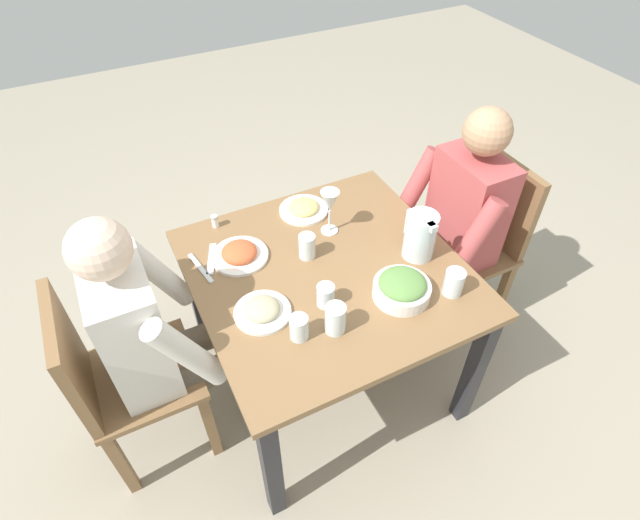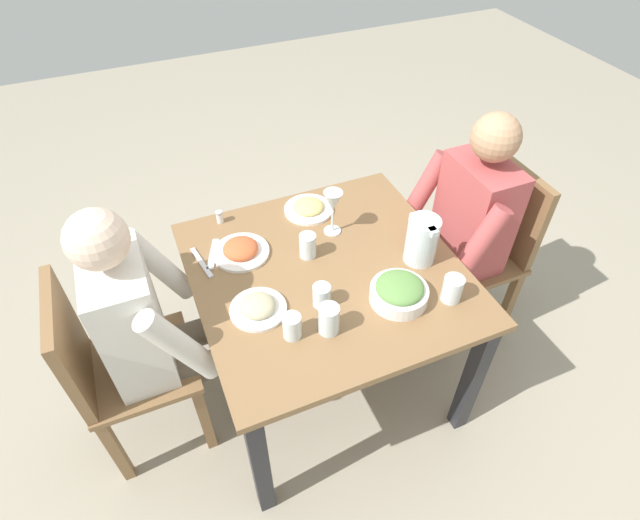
{
  "view_description": "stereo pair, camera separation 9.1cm",
  "coord_description": "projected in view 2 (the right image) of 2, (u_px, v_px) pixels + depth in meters",
  "views": [
    {
      "loc": [
        -1.18,
        0.62,
        2.05
      ],
      "look_at": [
        0.05,
        0.01,
        0.72
      ],
      "focal_mm": 28.16,
      "sensor_mm": 36.0,
      "label": 1
    },
    {
      "loc": [
        -1.22,
        0.54,
        2.05
      ],
      "look_at": [
        0.05,
        0.01,
        0.72
      ],
      "focal_mm": 28.16,
      "sensor_mm": 36.0,
      "label": 2
    }
  ],
  "objects": [
    {
      "name": "water_glass_near_left",
      "position": [
        292.0,
        326.0,
        1.64
      ],
      "size": [
        0.06,
        0.06,
        0.09
      ],
      "primitive_type": "cylinder",
      "color": "silver",
      "rests_on": "dining_table"
    },
    {
      "name": "water_glass_near_right",
      "position": [
        452.0,
        289.0,
        1.75
      ],
      "size": [
        0.07,
        0.07,
        0.1
      ],
      "primitive_type": "cylinder",
      "color": "silver",
      "rests_on": "dining_table"
    },
    {
      "name": "water_glass_far_left",
      "position": [
        329.0,
        319.0,
        1.65
      ],
      "size": [
        0.07,
        0.07,
        0.11
      ],
      "primitive_type": "cylinder",
      "color": "silver",
      "rests_on": "dining_table"
    },
    {
      "name": "water_pitcher",
      "position": [
        422.0,
        240.0,
        1.87
      ],
      "size": [
        0.16,
        0.12,
        0.19
      ],
      "color": "silver",
      "rests_on": "dining_table"
    },
    {
      "name": "salad_bowl",
      "position": [
        399.0,
        291.0,
        1.75
      ],
      "size": [
        0.21,
        0.21,
        0.09
      ],
      "color": "white",
      "rests_on": "dining_table"
    },
    {
      "name": "chair_far",
      "position": [
        113.0,
        365.0,
        1.84
      ],
      "size": [
        0.4,
        0.4,
        0.87
      ],
      "color": "olive",
      "rests_on": "ground_plane"
    },
    {
      "name": "diner_far",
      "position": [
        161.0,
        323.0,
        1.79
      ],
      "size": [
        0.48,
        0.53,
        1.17
      ],
      "color": "silver",
      "rests_on": "ground_plane"
    },
    {
      "name": "salt_shaker",
      "position": [
        220.0,
        217.0,
        2.07
      ],
      "size": [
        0.03,
        0.03,
        0.05
      ],
      "color": "white",
      "rests_on": "dining_table"
    },
    {
      "name": "diner_near",
      "position": [
        454.0,
        231.0,
        2.16
      ],
      "size": [
        0.48,
        0.53,
        1.17
      ],
      "color": "#B24C4C",
      "rests_on": "ground_plane"
    },
    {
      "name": "chair_near",
      "position": [
        485.0,
        244.0,
        2.32
      ],
      "size": [
        0.4,
        0.4,
        0.87
      ],
      "color": "olive",
      "rests_on": "ground_plane"
    },
    {
      "name": "plate_rice_curry",
      "position": [
        241.0,
        250.0,
        1.94
      ],
      "size": [
        0.22,
        0.22,
        0.06
      ],
      "color": "white",
      "rests_on": "dining_table"
    },
    {
      "name": "ground_plane",
      "position": [
        326.0,
        375.0,
        2.38
      ],
      "size": [
        8.0,
        8.0,
        0.0
      ],
      "primitive_type": "plane",
      "color": "#9E937F"
    },
    {
      "name": "knife_near",
      "position": [
        202.0,
        263.0,
        1.91
      ],
      "size": [
        0.19,
        0.05,
        0.01
      ],
      "primitive_type": "cube",
      "rotation": [
        0.0,
        0.0,
        0.17
      ],
      "color": "silver",
      "rests_on": "dining_table"
    },
    {
      "name": "wine_glass",
      "position": [
        333.0,
        204.0,
        1.95
      ],
      "size": [
        0.08,
        0.08,
        0.2
      ],
      "color": "silver",
      "rests_on": "dining_table"
    },
    {
      "name": "plate_fries",
      "position": [
        308.0,
        208.0,
        2.13
      ],
      "size": [
        0.21,
        0.21,
        0.05
      ],
      "color": "white",
      "rests_on": "dining_table"
    },
    {
      "name": "plate_beans",
      "position": [
        258.0,
        307.0,
        1.73
      ],
      "size": [
        0.2,
        0.2,
        0.05
      ],
      "color": "white",
      "rests_on": "dining_table"
    },
    {
      "name": "water_glass_far_right",
      "position": [
        322.0,
        296.0,
        1.74
      ],
      "size": [
        0.06,
        0.06,
        0.09
      ],
      "primitive_type": "cylinder",
      "color": "silver",
      "rests_on": "dining_table"
    },
    {
      "name": "dining_table",
      "position": [
        327.0,
        289.0,
        1.96
      ],
      "size": [
        0.99,
        0.99,
        0.71
      ],
      "color": "olive",
      "rests_on": "ground_plane"
    },
    {
      "name": "water_glass_by_pitcher",
      "position": [
        308.0,
        246.0,
        1.91
      ],
      "size": [
        0.06,
        0.06,
        0.1
      ],
      "primitive_type": "cylinder",
      "color": "silver",
      "rests_on": "dining_table"
    },
    {
      "name": "fork_near",
      "position": [
        213.0,
        254.0,
        1.95
      ],
      "size": [
        0.17,
        0.09,
        0.01
      ],
      "primitive_type": "cube",
      "rotation": [
        0.0,
        0.0,
        -0.39
      ],
      "color": "silver",
      "rests_on": "dining_table"
    }
  ]
}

